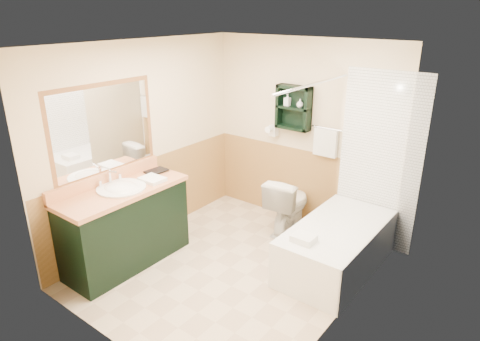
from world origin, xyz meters
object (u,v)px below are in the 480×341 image
vanity (126,226)px  soap_bottle_b (300,104)px  vanity_book (151,160)px  toilet (288,204)px  soap_bottle_a (287,103)px  bathtub (336,247)px  wall_shelf (293,108)px  hair_dryer (274,130)px

vanity → soap_bottle_b: bearing=63.8°
vanity → vanity_book: 0.83m
vanity_book → soap_bottle_b: bearing=55.1°
toilet → soap_bottle_a: bearing=-55.2°
soap_bottle_b → bathtub: bearing=-36.4°
vanity_book → soap_bottle_b: 1.93m
wall_shelf → soap_bottle_b: size_ratio=5.15×
hair_dryer → bathtub: hair_dryer is taller
vanity → vanity_book: size_ratio=5.74×
wall_shelf → toilet: bearing=-61.8°
wall_shelf → hair_dryer: size_ratio=2.29×
bathtub → vanity_book: 2.35m
bathtub → hair_dryer: bearing=151.5°
hair_dryer → soap_bottle_b: 0.57m
wall_shelf → vanity: bearing=-114.0°
bathtub → toilet: toilet is taller
soap_bottle_a → soap_bottle_b: soap_bottle_b is taller
vanity_book → hair_dryer: bearing=66.5°
toilet → vanity_book: 1.81m
soap_bottle_a → soap_bottle_b: bearing=0.0°
vanity_book → vanity: bearing=-69.9°
hair_dryer → vanity_book: hair_dryer is taller
vanity_book → soap_bottle_b: soap_bottle_b is taller
bathtub → vanity_book: (-2.08, -0.75, 0.77)m
bathtub → soap_bottle_b: size_ratio=14.04×
toilet → hair_dryer: bearing=-40.2°
toilet → wall_shelf: bearing=-68.5°
hair_dryer → vanity_book: (-0.76, -1.47, -0.17)m
wall_shelf → vanity: size_ratio=0.38×
toilet → vanity_book: vanity_book is taller
soap_bottle_a → soap_bottle_b: size_ratio=1.39×
vanity → toilet: size_ratio=1.92×
wall_shelf → vanity: (-0.89, -2.01, -1.10)m
soap_bottle_a → vanity: bearing=-111.9°
hair_dryer → toilet: (0.44, -0.30, -0.84)m
hair_dryer → vanity: size_ratio=0.17×
wall_shelf → vanity_book: wall_shelf is taller
wall_shelf → toilet: size_ratio=0.74×
wall_shelf → vanity_book: bearing=-126.3°
wall_shelf → bathtub: 1.79m
wall_shelf → hair_dryer: wall_shelf is taller
vanity_book → soap_bottle_a: soap_bottle_a is taller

